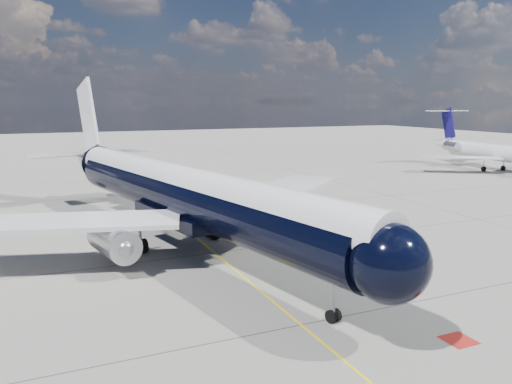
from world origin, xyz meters
TOP-DOWN VIEW (x-y plane):
  - ground at (0.00, 30.00)m, footprint 320.00×320.00m
  - taxiway_centerline at (0.00, 25.00)m, footprint 0.16×160.00m
  - red_marking at (6.80, -10.00)m, footprint 1.60×1.60m
  - main_airliner at (-2.14, 13.66)m, footprint 43.03×53.06m
  - regional_jet at (63.30, 38.04)m, footprint 29.14×33.66m

SIDE VIEW (x-z plane):
  - ground at x=0.00m, z-range 0.00..0.00m
  - taxiway_centerline at x=0.00m, z-range 0.00..0.01m
  - red_marking at x=6.80m, z-range 0.00..0.01m
  - regional_jet at x=63.30m, z-range -2.10..9.29m
  - main_airliner at x=-2.14m, z-range -2.93..12.52m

